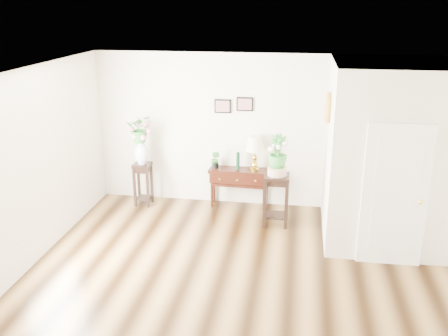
% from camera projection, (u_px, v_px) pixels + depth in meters
% --- Properties ---
extents(floor, '(6.00, 5.50, 0.02)m').
position_uv_depth(floor, '(238.00, 279.00, 6.90)').
color(floor, brown).
rests_on(floor, ground).
extents(ceiling, '(6.00, 5.50, 0.02)m').
position_uv_depth(ceiling, '(240.00, 75.00, 6.00)').
color(ceiling, white).
rests_on(ceiling, ground).
extents(wall_back, '(6.00, 0.02, 2.80)m').
position_uv_depth(wall_back, '(258.00, 132.00, 9.03)').
color(wall_back, white).
rests_on(wall_back, ground).
extents(wall_front, '(6.00, 0.02, 2.80)m').
position_uv_depth(wall_front, '(195.00, 307.00, 3.88)').
color(wall_front, white).
rests_on(wall_front, ground).
extents(wall_left, '(0.02, 5.50, 2.80)m').
position_uv_depth(wall_left, '(24.00, 173.00, 6.89)').
color(wall_left, white).
rests_on(wall_left, ground).
extents(partition, '(1.80, 1.95, 2.80)m').
position_uv_depth(partition, '(386.00, 152.00, 7.81)').
color(partition, white).
rests_on(partition, floor).
extents(door, '(0.90, 0.05, 2.10)m').
position_uv_depth(door, '(395.00, 197.00, 6.98)').
color(door, white).
rests_on(door, floor).
extents(art_print_left, '(0.30, 0.02, 0.25)m').
position_uv_depth(art_print_left, '(223.00, 106.00, 8.96)').
color(art_print_left, black).
rests_on(art_print_left, wall_back).
extents(art_print_right, '(0.30, 0.02, 0.25)m').
position_uv_depth(art_print_right, '(245.00, 104.00, 8.88)').
color(art_print_right, black).
rests_on(art_print_right, wall_back).
extents(wall_ornament, '(0.07, 0.51, 0.51)m').
position_uv_depth(wall_ornament, '(328.00, 108.00, 7.85)').
color(wall_ornament, gold).
rests_on(wall_ornament, partition).
extents(console_table, '(1.10, 0.40, 0.72)m').
position_uv_depth(console_table, '(239.00, 188.00, 9.24)').
color(console_table, '#320E08').
rests_on(console_table, floor).
extents(table_lamp, '(0.46, 0.46, 0.64)m').
position_uv_depth(table_lamp, '(255.00, 152.00, 8.97)').
color(table_lamp, gold).
rests_on(table_lamp, console_table).
extents(green_vase, '(0.08, 0.08, 0.32)m').
position_uv_depth(green_vase, '(238.00, 160.00, 9.07)').
color(green_vase, black).
rests_on(green_vase, console_table).
extents(potted_plant, '(0.21, 0.20, 0.32)m').
position_uv_depth(potted_plant, '(215.00, 160.00, 9.13)').
color(potted_plant, '#328335').
rests_on(potted_plant, console_table).
extents(plant_stand_a, '(0.32, 0.32, 0.81)m').
position_uv_depth(plant_stand_a, '(143.00, 184.00, 9.30)').
color(plant_stand_a, black).
rests_on(plant_stand_a, floor).
extents(porcelain_vase, '(0.28, 0.28, 0.46)m').
position_uv_depth(porcelain_vase, '(141.00, 152.00, 9.10)').
color(porcelain_vase, white).
rests_on(porcelain_vase, plant_stand_a).
extents(lily_arrangement, '(0.54, 0.49, 0.51)m').
position_uv_depth(lily_arrangement, '(140.00, 129.00, 8.96)').
color(lily_arrangement, '#328335').
rests_on(lily_arrangement, porcelain_vase).
extents(plant_stand_b, '(0.43, 0.43, 0.89)m').
position_uv_depth(plant_stand_b, '(276.00, 200.00, 8.47)').
color(plant_stand_b, black).
rests_on(plant_stand_b, floor).
extents(ceramic_bowl, '(0.40, 0.40, 0.14)m').
position_uv_depth(ceramic_bowl, '(277.00, 170.00, 8.30)').
color(ceramic_bowl, beige).
rests_on(ceramic_bowl, plant_stand_b).
extents(narcissus, '(0.39, 0.39, 0.57)m').
position_uv_depth(narcissus, '(278.00, 152.00, 8.20)').
color(narcissus, '#328335').
rests_on(narcissus, ceramic_bowl).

